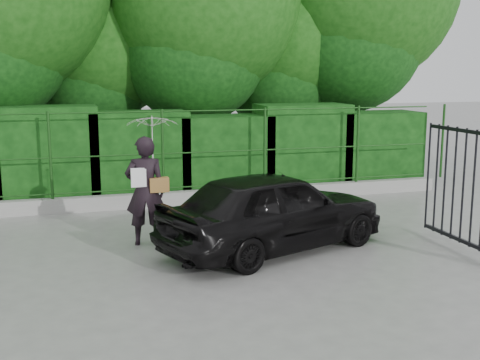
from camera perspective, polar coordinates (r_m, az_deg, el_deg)
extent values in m
plane|color=gray|center=(8.84, -5.13, -8.89)|extent=(80.00, 80.00, 0.00)
cube|color=#9E9E99|center=(13.09, -8.96, -1.93)|extent=(14.00, 0.25, 0.30)
cylinder|color=#164012|center=(12.82, -17.55, 2.22)|extent=(0.06, 0.06, 1.80)
cylinder|color=#164012|center=(12.96, -7.33, 2.71)|extent=(0.06, 0.06, 1.80)
cylinder|color=#164012|center=(13.51, 2.36, 3.09)|extent=(0.06, 0.06, 1.80)
cylinder|color=#164012|center=(14.40, 11.08, 3.36)|extent=(0.06, 0.06, 1.80)
cylinder|color=#164012|center=(15.59, 18.64, 3.53)|extent=(0.06, 0.06, 1.80)
cylinder|color=#164012|center=(13.04, -8.99, -0.86)|extent=(13.60, 0.03, 0.03)
cylinder|color=#164012|center=(12.92, -9.08, 2.41)|extent=(13.60, 0.03, 0.03)
cylinder|color=#164012|center=(12.82, -9.20, 6.39)|extent=(13.60, 0.03, 0.03)
cube|color=black|center=(13.83, -17.86, 2.24)|extent=(2.20, 1.20, 2.15)
cube|color=black|center=(13.92, -9.59, 2.33)|extent=(2.20, 1.20, 2.00)
cube|color=black|center=(14.30, -1.59, 2.41)|extent=(2.20, 1.20, 1.86)
cube|color=black|center=(14.91, 5.88, 3.14)|extent=(2.20, 1.20, 2.10)
cube|color=black|center=(15.78, 12.63, 2.94)|extent=(2.20, 1.20, 1.87)
cylinder|color=black|center=(15.48, -21.67, 7.20)|extent=(0.36, 0.36, 4.50)
cylinder|color=black|center=(16.78, -12.57, 5.74)|extent=(0.36, 0.36, 3.25)
sphere|color=#14470F|center=(16.75, -12.84, 12.40)|extent=(3.90, 3.90, 3.90)
cylinder|color=black|center=(16.12, -3.42, 7.56)|extent=(0.36, 0.36, 4.25)
sphere|color=#14470F|center=(16.20, -3.53, 16.61)|extent=(5.10, 5.10, 5.10)
cylinder|color=black|center=(17.53, 4.12, 6.55)|extent=(0.36, 0.36, 3.50)
sphere|color=#14470F|center=(17.51, 4.21, 13.42)|extent=(4.20, 4.20, 4.20)
cylinder|color=black|center=(17.93, 10.67, 8.49)|extent=(0.36, 0.36, 4.75)
cube|color=black|center=(10.59, 20.26, -5.40)|extent=(0.05, 2.00, 0.06)
cube|color=black|center=(10.27, 20.89, 4.32)|extent=(0.05, 2.00, 0.06)
cylinder|color=black|center=(10.23, 21.23, -0.82)|extent=(0.04, 0.04, 1.90)
cylinder|color=black|center=(10.43, 20.41, -0.56)|extent=(0.04, 0.04, 1.90)
cylinder|color=black|center=(10.63, 19.61, -0.32)|extent=(0.04, 0.04, 1.90)
cylinder|color=black|center=(10.83, 18.84, -0.09)|extent=(0.04, 0.04, 1.90)
cylinder|color=black|center=(11.03, 18.10, 0.14)|extent=(0.04, 0.04, 1.90)
cylinder|color=black|center=(11.23, 17.39, 0.36)|extent=(0.04, 0.04, 1.90)
imported|color=black|center=(10.18, -8.96, -1.02)|extent=(0.74, 0.55, 1.85)
imported|color=silver|center=(10.12, -8.29, 3.89)|extent=(0.86, 0.88, 0.79)
cube|color=olive|center=(10.11, -7.68, -0.45)|extent=(0.32, 0.15, 0.24)
cube|color=white|center=(10.00, -9.59, 0.23)|extent=(0.25, 0.02, 0.32)
imported|color=black|center=(9.81, 3.21, -2.85)|extent=(4.24, 2.88, 1.34)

